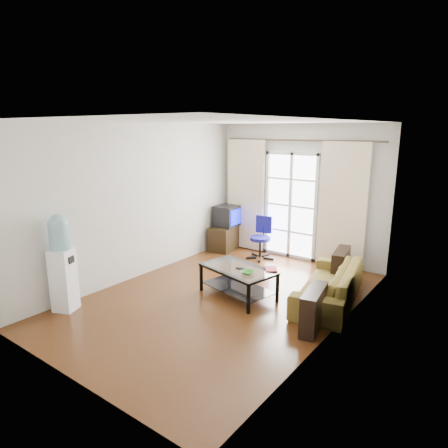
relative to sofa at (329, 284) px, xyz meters
The scene contains 20 objects.
floor 1.68m from the sofa, 146.47° to the right, with size 5.20×5.20×0.00m, color #5A3215.
ceiling 2.93m from the sofa, 146.47° to the right, with size 5.20×5.20×0.00m, color white.
wall_back 2.43m from the sofa, 129.45° to the left, with size 3.60×0.02×2.70m, color silver.
wall_front 3.93m from the sofa, 111.49° to the right, with size 3.60×0.02×2.70m, color silver.
wall_left 3.48m from the sofa, 163.93° to the right, with size 0.02×5.20×2.70m, color silver.
wall_right 1.47m from the sofa, 65.63° to the right, with size 0.02×5.20×2.70m, color silver.
french_door 2.37m from the sofa, 133.32° to the left, with size 1.16×0.06×2.15m.
curtain_rod 2.97m from the sofa, 131.18° to the left, with size 0.04×0.04×3.30m, color #4C3F2D.
curtain_left 3.16m from the sofa, 148.84° to the left, with size 0.90×0.07×2.35m, color beige.
curtain_right 1.86m from the sofa, 105.54° to the left, with size 0.90×0.07×2.35m, color beige.
radiator 1.69m from the sofa, 110.27° to the left, with size 0.64×0.12×0.64m, color #9C9D9F.
sofa is the anchor object (origin of this frame).
coffee_table 1.40m from the sofa, 150.92° to the right, with size 1.29×0.92×0.48m.
bowl 1.28m from the sofa, 139.12° to the right, with size 0.21×0.21×0.05m, color #2E8046.
book 1.00m from the sofa, 148.76° to the right, with size 0.29×0.30×0.02m, color #AE3215.
remote 1.37m from the sofa, 148.87° to the right, with size 0.17×0.05×0.02m, color black.
tv_stand 3.17m from the sofa, 157.11° to the left, with size 0.47×0.71×0.52m, color black.
crt_tv 3.23m from the sofa, 155.95° to the left, with size 0.52×0.51×0.45m.
task_chair 2.27m from the sofa, 148.88° to the left, with size 0.68×0.68×0.86m.
water_cooler 3.98m from the sofa, 139.08° to the right, with size 0.39×0.39×1.44m.
Camera 1 is at (3.51, -4.64, 2.60)m, focal length 32.00 mm.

